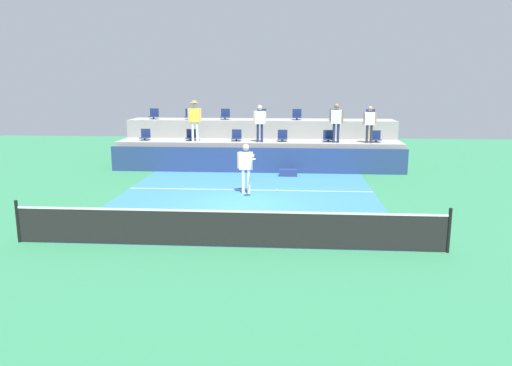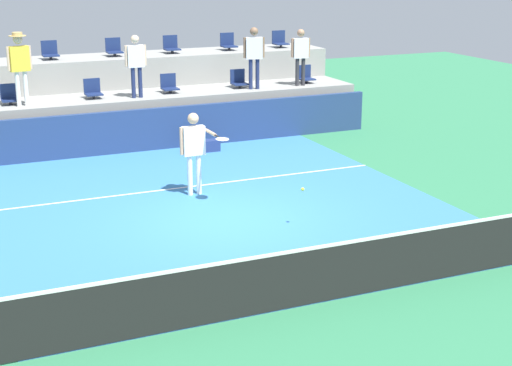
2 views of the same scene
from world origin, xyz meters
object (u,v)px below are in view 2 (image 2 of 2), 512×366
at_px(stadium_chair_upper_center, 114,49).
at_px(spectator_leaning_on_rail, 136,60).
at_px(stadium_chair_upper_right, 228,43).
at_px(tennis_player, 195,145).
at_px(stadium_chair_upper_mid_right, 171,46).
at_px(stadium_chair_upper_far_right, 280,41).
at_px(stadium_chair_lower_far_right, 305,76).
at_px(spectator_in_grey, 254,52).
at_px(stadium_chair_lower_left, 10,96).
at_px(stadium_chair_lower_right, 239,80).
at_px(tennis_ball, 303,189).
at_px(equipment_bag, 205,146).
at_px(stadium_chair_lower_mid_right, 169,85).
at_px(stadium_chair_upper_mid_left, 50,52).
at_px(stadium_chair_lower_mid_left, 93,90).
at_px(spectator_with_hat, 19,61).
at_px(spectator_in_white, 301,52).

distance_m(stadium_chair_upper_center, spectator_leaning_on_rail, 2.19).
height_order(stadium_chair_upper_right, tennis_player, stadium_chair_upper_right).
distance_m(stadium_chair_upper_mid_right, stadium_chair_upper_far_right, 3.56).
distance_m(stadium_chair_lower_far_right, spectator_in_grey, 2.05).
distance_m(stadium_chair_lower_left, stadium_chair_lower_right, 6.32).
bearing_deg(tennis_ball, equipment_bag, 87.25).
xyz_separation_m(stadium_chair_lower_mid_right, tennis_ball, (0.00, -8.16, -0.71)).
bearing_deg(stadium_chair_lower_far_right, stadium_chair_upper_far_right, 89.99).
height_order(stadium_chair_upper_center, spectator_leaning_on_rail, spectator_leaning_on_rail).
bearing_deg(stadium_chair_upper_mid_left, stadium_chair_lower_mid_left, -67.12).
relative_size(spectator_with_hat, spectator_in_white, 1.14).
bearing_deg(stadium_chair_upper_center, tennis_ball, -83.88).
bearing_deg(tennis_player, stadium_chair_lower_left, 119.55).
bearing_deg(stadium_chair_lower_right, equipment_bag, -131.73).
bearing_deg(stadium_chair_upper_mid_right, spectator_in_grey, -51.63).
height_order(stadium_chair_upper_mid_right, tennis_ball, stadium_chair_upper_mid_right).
height_order(stadium_chair_lower_right, equipment_bag, stadium_chair_lower_right).
bearing_deg(spectator_in_white, spectator_in_grey, 180.00).
xyz_separation_m(stadium_chair_lower_mid_right, tennis_player, (-1.17, -5.43, -0.37)).
bearing_deg(stadium_chair_upper_right, stadium_chair_lower_far_right, -45.93).
relative_size(stadium_chair_lower_left, stadium_chair_upper_center, 1.00).
xyz_separation_m(stadium_chair_lower_left, equipment_bag, (4.54, -1.99, -1.31)).
bearing_deg(stadium_chair_lower_left, stadium_chair_upper_center, 29.52).
height_order(stadium_chair_lower_left, stadium_chair_upper_right, stadium_chair_upper_right).
xyz_separation_m(stadium_chair_lower_far_right, tennis_ball, (-4.21, -8.16, -0.71)).
distance_m(stadium_chair_upper_right, spectator_with_hat, 6.81).
distance_m(stadium_chair_upper_mid_left, tennis_player, 7.53).
distance_m(stadium_chair_upper_mid_left, stadium_chair_upper_center, 1.81).
bearing_deg(stadium_chair_upper_far_right, spectator_leaning_on_rail, -157.34).
xyz_separation_m(stadium_chair_lower_left, stadium_chair_lower_far_right, (8.46, 0.00, 0.00)).
xyz_separation_m(stadium_chair_lower_right, spectator_with_hat, (-6.05, -0.38, 0.94)).
distance_m(stadium_chair_lower_mid_left, stadium_chair_upper_right, 5.00).
bearing_deg(spectator_in_grey, spectator_in_white, -0.00).
height_order(stadium_chair_lower_mid_left, spectator_in_grey, spectator_in_grey).
xyz_separation_m(stadium_chair_lower_mid_left, stadium_chair_upper_right, (4.59, 1.80, 0.85)).
bearing_deg(equipment_bag, stadium_chair_upper_mid_right, 84.57).
height_order(stadium_chair_lower_mid_right, stadium_chair_upper_right, stadium_chair_upper_right).
xyz_separation_m(stadium_chair_lower_left, spectator_in_white, (8.09, -0.38, 0.76)).
distance_m(stadium_chair_lower_left, stadium_chair_upper_mid_left, 2.42).
bearing_deg(equipment_bag, spectator_in_white, 24.37).
distance_m(stadium_chair_upper_mid_right, spectator_in_grey, 2.79).
xyz_separation_m(stadium_chair_lower_right, tennis_ball, (-2.07, -8.16, -0.71)).
relative_size(tennis_player, spectator_leaning_on_rail, 1.07).
relative_size(stadium_chair_upper_right, spectator_with_hat, 0.28).
bearing_deg(spectator_in_grey, spectator_leaning_on_rail, -180.00).
xyz_separation_m(spectator_with_hat, spectator_in_white, (7.82, 0.00, -0.18)).
xyz_separation_m(stadium_chair_lower_left, stadium_chair_lower_mid_left, (2.13, 0.00, 0.00)).
relative_size(stadium_chair_lower_mid_left, spectator_in_grey, 0.30).
relative_size(stadium_chair_lower_left, spectator_in_grey, 0.30).
relative_size(stadium_chair_lower_right, stadium_chair_lower_far_right, 1.00).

